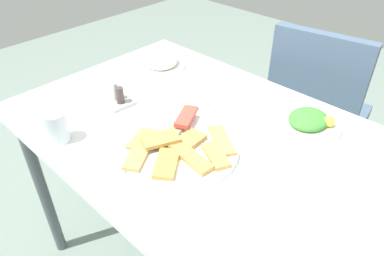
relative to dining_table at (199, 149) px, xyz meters
The scene contains 10 objects.
dining_table is the anchor object (origin of this frame).
dining_chair 0.77m from the dining_table, 86.27° to the left, with size 0.48×0.48×0.91m.
pide_platter 0.16m from the dining_table, 73.77° to the right, with size 0.34×0.34×0.04m.
salad_plate_greens 0.36m from the dining_table, 45.56° to the left, with size 0.21×0.21×0.05m.
salad_plate_rice 0.47m from the dining_table, 152.88° to the left, with size 0.20×0.20×0.07m.
drinking_glass 0.44m from the dining_table, 127.52° to the right, with size 0.06×0.06×0.10m, color silver.
paper_napkin 0.21m from the dining_table, 147.54° to the left, with size 0.14×0.14×0.00m, color white.
fork 0.20m from the dining_table, 152.36° to the left, with size 0.18×0.01×0.01m, color silver.
spoon 0.22m from the dining_table, 143.19° to the left, with size 0.19×0.01×0.01m, color silver.
condiment_caddy 0.33m from the dining_table, 163.13° to the right, with size 0.10×0.10×0.08m.
Camera 1 is at (0.61, -0.67, 1.43)m, focal length 33.62 mm.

